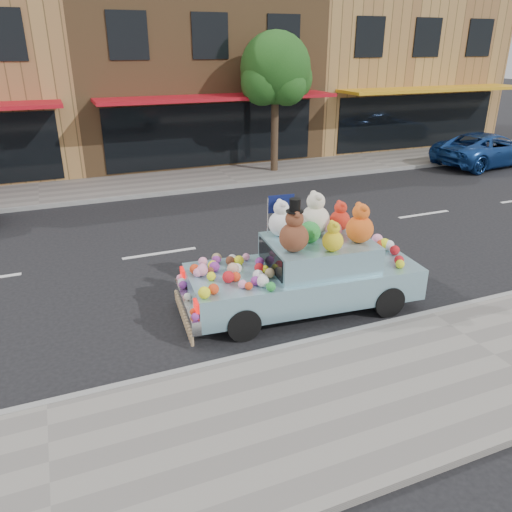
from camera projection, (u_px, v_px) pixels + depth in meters
name	position (u px, v px, depth m)	size (l,w,h in m)	color
ground	(305.00, 232.00, 13.56)	(120.00, 120.00, 0.00)	black
near_sidewalk	(494.00, 357.00, 8.00)	(60.00, 3.00, 0.12)	gray
far_sidewalk	(226.00, 176.00, 19.07)	(60.00, 3.00, 0.12)	gray
near_kerb	(431.00, 314.00, 9.28)	(60.00, 0.12, 0.13)	gray
far_kerb	(240.00, 186.00, 17.79)	(60.00, 0.12, 0.13)	gray
storefront_mid	(184.00, 70.00, 22.33)	(10.00, 9.80, 7.30)	brown
storefront_right	(372.00, 67.00, 25.84)	(10.00, 9.80, 7.30)	#AA7F47
street_tree	(276.00, 74.00, 18.41)	(3.00, 2.70, 5.22)	#38281C
car_blue	(487.00, 149.00, 20.83)	(2.25, 4.87, 1.35)	#1B4596
art_car	(305.00, 269.00, 9.39)	(4.62, 2.13, 2.30)	black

